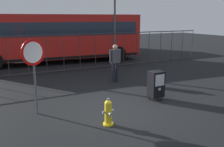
{
  "coord_description": "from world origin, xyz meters",
  "views": [
    {
      "loc": [
        -3.44,
        -6.18,
        2.81
      ],
      "look_at": [
        0.3,
        1.2,
        0.9
      ],
      "focal_mm": 38.99,
      "sensor_mm": 36.0,
      "label": 1
    }
  ],
  "objects_px": {
    "stop_sign": "(34,61)",
    "pedestrian": "(115,61)",
    "bus_near": "(57,35)",
    "newspaper_box_primary": "(156,84)",
    "fire_hydrant": "(108,113)",
    "bus_far": "(74,31)"
  },
  "relations": [
    {
      "from": "stop_sign",
      "to": "bus_near",
      "type": "bearing_deg",
      "value": 71.37
    },
    {
      "from": "stop_sign",
      "to": "newspaper_box_primary",
      "type": "bearing_deg",
      "value": -8.02
    },
    {
      "from": "bus_far",
      "to": "stop_sign",
      "type": "bearing_deg",
      "value": -112.97
    },
    {
      "from": "fire_hydrant",
      "to": "stop_sign",
      "type": "relative_size",
      "value": 0.33
    },
    {
      "from": "fire_hydrant",
      "to": "bus_near",
      "type": "distance_m",
      "value": 10.12
    },
    {
      "from": "newspaper_box_primary",
      "to": "fire_hydrant",
      "type": "bearing_deg",
      "value": -155.09
    },
    {
      "from": "bus_near",
      "to": "newspaper_box_primary",
      "type": "bearing_deg",
      "value": -77.67
    },
    {
      "from": "newspaper_box_primary",
      "to": "bus_near",
      "type": "relative_size",
      "value": 0.1
    },
    {
      "from": "newspaper_box_primary",
      "to": "stop_sign",
      "type": "relative_size",
      "value": 0.46
    },
    {
      "from": "stop_sign",
      "to": "pedestrian",
      "type": "height_order",
      "value": "stop_sign"
    },
    {
      "from": "fire_hydrant",
      "to": "newspaper_box_primary",
      "type": "bearing_deg",
      "value": 24.91
    },
    {
      "from": "pedestrian",
      "to": "bus_near",
      "type": "xyz_separation_m",
      "value": [
        -1.01,
        6.04,
        0.76
      ]
    },
    {
      "from": "fire_hydrant",
      "to": "pedestrian",
      "type": "height_order",
      "value": "pedestrian"
    },
    {
      "from": "bus_far",
      "to": "bus_near",
      "type": "bearing_deg",
      "value": -120.92
    },
    {
      "from": "pedestrian",
      "to": "bus_near",
      "type": "relative_size",
      "value": 0.16
    },
    {
      "from": "newspaper_box_primary",
      "to": "bus_far",
      "type": "height_order",
      "value": "bus_far"
    },
    {
      "from": "fire_hydrant",
      "to": "stop_sign",
      "type": "xyz_separation_m",
      "value": [
        -1.55,
        1.66,
        1.25
      ]
    },
    {
      "from": "bus_near",
      "to": "stop_sign",
      "type": "bearing_deg",
      "value": -103.6
    },
    {
      "from": "newspaper_box_primary",
      "to": "bus_far",
      "type": "xyz_separation_m",
      "value": [
        1.28,
        12.89,
        1.14
      ]
    },
    {
      "from": "fire_hydrant",
      "to": "bus_far",
      "type": "height_order",
      "value": "bus_far"
    },
    {
      "from": "pedestrian",
      "to": "bus_far",
      "type": "relative_size",
      "value": 0.16
    },
    {
      "from": "stop_sign",
      "to": "pedestrian",
      "type": "relative_size",
      "value": 1.34
    }
  ]
}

